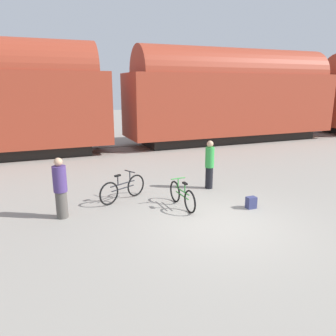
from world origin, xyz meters
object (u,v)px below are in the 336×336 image
at_px(bicycle_green, 182,196).
at_px(backpack, 251,203).
at_px(bicycle_black, 123,189).
at_px(person_in_purple, 60,188).
at_px(person_in_green, 209,164).
at_px(freight_train, 117,95).

xyz_separation_m(bicycle_green, backpack, (1.81, -0.83, -0.18)).
bearing_deg(bicycle_black, backpack, -32.15).
bearing_deg(backpack, person_in_purple, 165.49).
xyz_separation_m(bicycle_black, person_in_green, (3.05, 0.09, 0.47)).
height_order(freight_train, bicycle_black, freight_train).
height_order(bicycle_black, backpack, bicycle_black).
distance_m(bicycle_black, person_in_green, 3.09).
distance_m(bicycle_black, person_in_purple, 2.04).
height_order(bicycle_black, person_in_green, person_in_green).
bearing_deg(freight_train, bicycle_black, -102.86).
bearing_deg(bicycle_black, person_in_green, 1.61).
height_order(bicycle_green, bicycle_black, bicycle_black).
distance_m(freight_train, person_in_purple, 9.86).
bearing_deg(freight_train, bicycle_green, -92.57).
bearing_deg(person_in_purple, backpack, -140.46).
xyz_separation_m(bicycle_green, bicycle_black, (-1.44, 1.22, 0.02)).
height_order(bicycle_green, person_in_purple, person_in_purple).
height_order(freight_train, backpack, freight_train).
distance_m(bicycle_green, bicycle_black, 1.89).
relative_size(freight_train, backpack, 166.75).
bearing_deg(bicycle_black, freight_train, 77.14).
relative_size(bicycle_black, backpack, 4.77).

